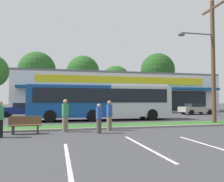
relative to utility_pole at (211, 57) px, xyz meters
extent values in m
cube|color=#2D5B23|center=(-5.05, 0.12, -4.98)|extent=(56.00, 2.20, 0.12)
cube|color=gray|center=(-5.05, -1.10, -4.98)|extent=(56.00, 0.24, 0.12)
cube|color=silver|center=(-10.92, -7.60, -5.03)|extent=(0.12, 4.80, 0.01)
cube|color=silver|center=(-8.02, -6.46, -5.03)|extent=(0.12, 4.80, 0.01)
cube|color=silver|center=(-5.49, -7.14, -5.03)|extent=(0.12, 4.80, 0.01)
cube|color=silver|center=(-1.73, 22.80, -2.18)|extent=(31.30, 13.16, 5.72)
cube|color=black|center=(-1.73, 16.18, -3.32)|extent=(26.29, 0.08, 2.97)
cube|color=#0F4C8C|center=(-1.73, 15.52, -1.49)|extent=(29.42, 1.40, 0.35)
cube|color=yellow|center=(-1.73, 16.14, -0.35)|extent=(25.04, 0.16, 1.03)
cube|color=slate|center=(-1.73, 22.80, 0.83)|extent=(31.30, 13.16, 0.30)
cylinder|color=#473323|center=(-15.09, 28.40, -2.59)|extent=(0.44, 0.44, 4.89)
sphere|color=#23511E|center=(-15.09, 28.40, 2.38)|extent=(6.73, 6.73, 6.73)
cylinder|color=#473323|center=(-6.51, 29.57, -2.52)|extent=(0.44, 0.44, 5.04)
sphere|color=#23511E|center=(-6.51, 29.57, 2.42)|extent=(6.46, 6.46, 6.46)
cylinder|color=#473323|center=(0.55, 30.97, -3.22)|extent=(0.44, 0.44, 3.64)
sphere|color=#23511E|center=(0.55, 30.97, 0.96)|extent=(6.30, 6.30, 6.30)
cylinder|color=#473323|center=(8.97, 28.36, -2.29)|extent=(0.44, 0.44, 5.49)
sphere|color=#1E4719|center=(8.97, 28.36, 3.11)|extent=(7.08, 7.08, 7.08)
cylinder|color=#4C3826|center=(0.15, 0.00, -0.34)|extent=(0.30, 0.30, 9.39)
cube|color=#4C3826|center=(0.15, 0.00, 3.75)|extent=(0.21, 2.40, 0.14)
cylinder|color=#59595B|center=(-1.15, 0.03, 1.72)|extent=(2.60, 0.18, 0.10)
ellipsoid|color=#59595B|center=(-2.45, 0.07, 1.57)|extent=(0.56, 0.32, 0.24)
cube|color=#144793|center=(-10.26, 5.26, -3.34)|extent=(6.90, 2.65, 2.70)
cube|color=silver|center=(-4.02, 5.17, -3.34)|extent=(5.65, 2.63, 2.70)
cube|color=silver|center=(-7.45, 5.22, -1.89)|extent=(12.01, 2.46, 0.20)
cube|color=black|center=(-7.47, 3.92, -2.85)|extent=(11.48, 0.22, 1.19)
cube|color=black|center=(-1.18, 5.13, -3.01)|extent=(0.09, 2.17, 1.51)
cylinder|color=black|center=(-3.07, 6.33, -4.54)|extent=(1.00, 0.31, 1.00)
cylinder|color=black|center=(-3.10, 3.99, -4.54)|extent=(1.00, 0.31, 1.00)
cylinder|color=black|center=(-8.37, 6.41, -4.54)|extent=(1.00, 0.31, 1.00)
cylinder|color=black|center=(-8.40, 4.06, -4.54)|extent=(1.00, 0.31, 1.00)
cylinder|color=black|center=(-11.80, 6.46, -4.54)|extent=(1.00, 0.31, 1.00)
cylinder|color=black|center=(-11.83, 4.11, -4.54)|extent=(1.00, 0.31, 1.00)
cube|color=brown|center=(-12.87, -1.95, -4.59)|extent=(1.60, 0.45, 0.06)
cube|color=brown|center=(-12.87, -2.14, -4.31)|extent=(1.60, 0.06, 0.44)
cube|color=#333338|center=(-12.26, -1.95, -4.81)|extent=(0.08, 0.36, 0.45)
cube|color=#333338|center=(-13.48, -1.95, -4.81)|extent=(0.08, 0.36, 0.45)
cube|color=#9E998C|center=(5.94, 10.71, -4.39)|extent=(4.16, 1.90, 0.65)
cube|color=black|center=(5.73, 10.71, -3.86)|extent=(1.87, 1.67, 0.41)
cylinder|color=black|center=(7.23, 11.61, -4.72)|extent=(0.64, 0.22, 0.64)
cylinder|color=black|center=(7.23, 9.80, -4.72)|extent=(0.64, 0.22, 0.64)
cylinder|color=black|center=(4.65, 11.61, -4.72)|extent=(0.64, 0.22, 0.64)
cylinder|color=black|center=(4.65, 9.80, -4.72)|extent=(0.64, 0.22, 0.64)
cube|color=navy|center=(-15.00, 11.37, -4.35)|extent=(4.79, 1.88, 0.73)
cube|color=black|center=(-14.76, 11.37, -3.75)|extent=(2.16, 1.65, 0.47)
cylinder|color=black|center=(-16.49, 10.48, -4.72)|extent=(0.64, 0.22, 0.64)
cylinder|color=black|center=(-16.49, 12.26, -4.72)|extent=(0.64, 0.22, 0.64)
cylinder|color=black|center=(-13.52, 10.48, -4.72)|extent=(0.64, 0.22, 0.64)
cylinder|color=black|center=(-13.52, 12.26, -4.72)|extent=(0.64, 0.22, 0.64)
cylinder|color=#726651|center=(-10.83, -1.67, -4.60)|extent=(0.31, 0.31, 0.88)
cylinder|color=#338C4C|center=(-10.83, -1.67, -3.81)|extent=(0.37, 0.37, 0.70)
sphere|color=tan|center=(-10.83, -1.67, -3.34)|extent=(0.24, 0.24, 0.24)
cylinder|color=black|center=(-13.91, -2.88, -4.62)|extent=(0.30, 0.30, 0.84)
cylinder|color=#338C4C|center=(-13.91, -2.88, -3.87)|extent=(0.35, 0.35, 0.66)
sphere|color=tan|center=(-13.91, -2.88, -3.42)|extent=(0.23, 0.23, 0.23)
cylinder|color=#726651|center=(-8.27, -1.59, -4.62)|extent=(0.30, 0.30, 0.84)
cylinder|color=#264C99|center=(-8.27, -1.59, -3.86)|extent=(0.35, 0.35, 0.67)
sphere|color=tan|center=(-8.27, -1.59, -3.41)|extent=(0.23, 0.23, 0.23)
cylinder|color=#47423D|center=(-9.09, -2.62, -4.65)|extent=(0.27, 0.27, 0.76)
cylinder|color=#264C99|center=(-9.09, -2.62, -3.97)|extent=(0.32, 0.32, 0.61)
sphere|color=tan|center=(-9.09, -2.62, -3.56)|extent=(0.21, 0.21, 0.21)
camera|label=1|loc=(-11.21, -14.41, -3.29)|focal=35.63mm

